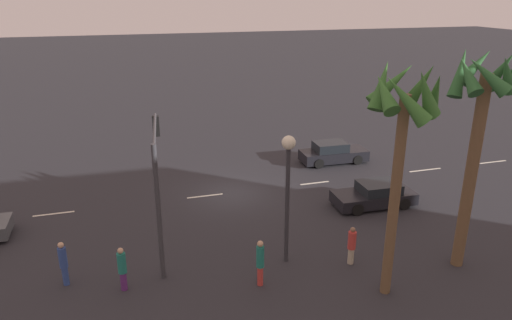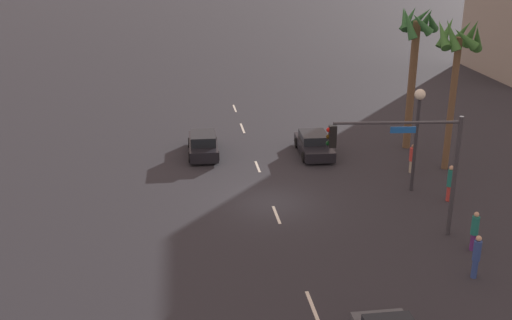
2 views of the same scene
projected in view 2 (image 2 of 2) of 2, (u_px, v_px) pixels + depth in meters
The scene contains 16 objects.
ground_plane at pixel (271, 202), 31.18m from camera, with size 220.00×220.00×0.00m, color #28282D.
lane_stripe_0 at pixel (235, 108), 47.90m from camera, with size 2.10×0.14×0.01m, color silver.
lane_stripe_1 at pixel (242, 128), 43.00m from camera, with size 2.28×0.14×0.01m, color silver.
lane_stripe_2 at pixel (258, 167), 35.91m from camera, with size 1.83×0.14×0.01m, color silver.
lane_stripe_3 at pixel (276, 215), 29.76m from camera, with size 2.01×0.14×0.01m, color silver.
lane_stripe_4 at pixel (312, 306), 22.45m from camera, with size 2.00×0.14×0.01m, color silver.
car_0 at pixel (314, 145), 37.85m from camera, with size 4.36×2.05×1.28m.
car_2 at pixel (203, 145), 37.69m from camera, with size 4.45×1.91×1.42m.
traffic_signal at pixel (409, 155), 26.42m from camera, with size 0.82×5.82×5.58m.
streetlamp at pixel (418, 120), 31.25m from camera, with size 0.56×0.56×5.52m.
pedestrian_0 at pixel (450, 182), 30.98m from camera, with size 0.32×0.32×1.92m.
pedestrian_1 at pixel (476, 255), 24.01m from camera, with size 0.32×0.32×1.85m.
pedestrian_2 at pixel (412, 158), 34.78m from camera, with size 0.45×0.45×1.68m.
pedestrian_3 at pixel (475, 230), 26.14m from camera, with size 0.46×0.46×1.80m.
palm_tree_0 at pixel (457, 51), 33.31m from camera, with size 2.71×2.73×8.67m.
palm_tree_1 at pixel (415, 43), 36.86m from camera, with size 2.75×2.74×8.87m.
Camera 2 is at (28.12, -4.67, 12.83)m, focal length 43.00 mm.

